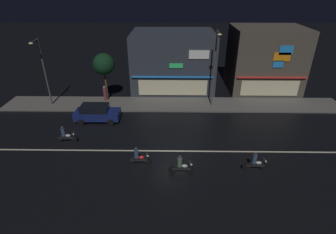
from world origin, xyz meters
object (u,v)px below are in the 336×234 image
(motorcycle_lead, at_px, (138,157))
(motorcycle_following, at_px, (181,166))
(streetlamp_west, at_px, (43,68))
(parked_car_near_kerb, at_px, (97,113))
(motorcycle_trailing_far, at_px, (65,135))
(streetlamp_mid, at_px, (215,64))
(pedestrian_on_sidewalk, at_px, (105,94))
(traffic_cone, at_px, (116,113))
(motorcycle_opposite_lane, at_px, (255,163))

(motorcycle_lead, bearing_deg, motorcycle_following, 160.42)
(streetlamp_west, relative_size, motorcycle_lead, 3.72)
(parked_car_near_kerb, height_order, motorcycle_trailing_far, parked_car_near_kerb)
(streetlamp_mid, height_order, pedestrian_on_sidewalk, streetlamp_mid)
(motorcycle_trailing_far, bearing_deg, streetlamp_west, 122.19)
(streetlamp_west, bearing_deg, traffic_cone, -16.10)
(pedestrian_on_sidewalk, distance_m, motorcycle_lead, 12.39)
(traffic_cone, bearing_deg, motorcycle_opposite_lane, -35.53)
(motorcycle_lead, xyz_separation_m, motorcycle_trailing_far, (-6.53, 2.97, 0.00))
(streetlamp_west, xyz_separation_m, motorcycle_following, (13.86, -10.99, -3.68))
(streetlamp_west, distance_m, pedestrian_on_sidewalk, 6.74)
(streetlamp_west, xyz_separation_m, motorcycle_trailing_far, (4.16, -7.06, -3.68))
(traffic_cone, bearing_deg, motorcycle_lead, -67.80)
(streetlamp_mid, height_order, motorcycle_following, streetlamp_mid)
(motorcycle_following, bearing_deg, traffic_cone, -48.73)
(pedestrian_on_sidewalk, xyz_separation_m, motorcycle_opposite_lane, (13.54, -11.86, -0.31))
(streetlamp_mid, height_order, traffic_cone, streetlamp_mid)
(parked_car_near_kerb, bearing_deg, streetlamp_west, -28.82)
(streetlamp_west, xyz_separation_m, pedestrian_on_sidewalk, (5.69, 1.30, -3.37))
(pedestrian_on_sidewalk, height_order, motorcycle_lead, pedestrian_on_sidewalk)
(parked_car_near_kerb, distance_m, motorcycle_following, 11.07)
(streetlamp_west, distance_m, motorcycle_trailing_far, 8.98)
(streetlamp_mid, distance_m, pedestrian_on_sidewalk, 12.47)
(parked_car_near_kerb, relative_size, motorcycle_lead, 2.26)
(streetlamp_mid, distance_m, motorcycle_following, 12.40)
(motorcycle_lead, bearing_deg, motorcycle_opposite_lane, 173.85)
(motorcycle_opposite_lane, bearing_deg, motorcycle_trailing_far, -15.31)
(motorcycle_following, bearing_deg, motorcycle_opposite_lane, -169.88)
(streetlamp_west, bearing_deg, motorcycle_opposite_lane, -28.75)
(motorcycle_following, height_order, motorcycle_opposite_lane, same)
(motorcycle_lead, bearing_deg, streetlamp_mid, -126.54)
(pedestrian_on_sidewalk, height_order, motorcycle_opposite_lane, pedestrian_on_sidewalk)
(streetlamp_west, bearing_deg, streetlamp_mid, 0.41)
(motorcycle_lead, relative_size, motorcycle_opposite_lane, 1.00)
(pedestrian_on_sidewalk, distance_m, motorcycle_trailing_far, 8.50)
(streetlamp_west, relative_size, streetlamp_mid, 0.90)
(streetlamp_west, bearing_deg, motorcycle_trailing_far, -59.47)
(streetlamp_west, relative_size, pedestrian_on_sidewalk, 4.09)
(parked_car_near_kerb, xyz_separation_m, motorcycle_trailing_far, (-1.77, -3.79, -0.24))
(streetlamp_west, distance_m, parked_car_near_kerb, 7.59)
(motorcycle_opposite_lane, xyz_separation_m, motorcycle_trailing_far, (-15.07, 3.49, 0.00))
(streetlamp_mid, bearing_deg, traffic_cone, -167.18)
(motorcycle_lead, bearing_deg, traffic_cone, -70.43)
(motorcycle_trailing_far, height_order, traffic_cone, motorcycle_trailing_far)
(streetlamp_mid, distance_m, traffic_cone, 11.22)
(pedestrian_on_sidewalk, distance_m, parked_car_near_kerb, 4.57)
(motorcycle_lead, xyz_separation_m, traffic_cone, (-3.21, 7.87, -0.36))
(pedestrian_on_sidewalk, xyz_separation_m, motorcycle_following, (8.17, -12.30, -0.31))
(streetlamp_west, xyz_separation_m, streetlamp_mid, (17.51, 0.12, 0.43))
(streetlamp_mid, bearing_deg, streetlamp_west, -179.59)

